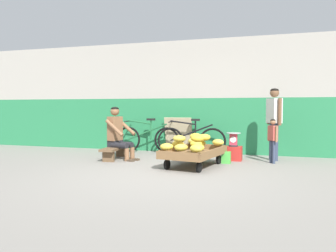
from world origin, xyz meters
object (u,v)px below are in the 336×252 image
Objects in this scene: shopping_bag at (226,157)px; bicycle_near_left at (147,138)px; banana_cart at (194,154)px; customer_adult at (274,116)px; vendor_seated at (118,133)px; customer_child at (273,136)px; sign_board at (179,135)px; weighing_scale at (233,139)px; low_bench at (115,150)px; plastic_crate at (233,153)px; bicycle_far_left at (191,140)px.

bicycle_near_left is at bearing 152.97° from shopping_bag.
banana_cart is 2.03m from customer_adult.
customer_child is at bearing 8.16° from vendor_seated.
shopping_bag is (-0.91, -0.69, -0.83)m from customer_adult.
sign_board reaches higher than bicycle_near_left.
customer_adult is at bearing 40.60° from banana_cart.
vendor_seated reaches higher than weighing_scale.
banana_cart is 1.75× the size of customer_child.
weighing_scale is 0.34× the size of customer_child.
customer_adult is 1.71× the size of customer_child.
customer_child is 1.03m from shopping_bag.
low_bench is at bearing -102.75° from bicycle_near_left.
bicycle_near_left is 3.11m from customer_adult.
bicycle_near_left reaches higher than plastic_crate.
sign_board is 0.58× the size of customer_adult.
plastic_crate is at bearing -162.61° from customer_adult.
customer_child is (0.80, -0.14, 0.10)m from weighing_scale.
low_bench is (-1.86, 0.41, -0.04)m from banana_cart.
sign_board is (0.93, 1.52, -0.13)m from vendor_seated.
plastic_crate is (0.63, 0.98, -0.09)m from banana_cart.
bicycle_far_left is at bearing 41.82° from low_bench.
plastic_crate is 0.90m from customer_child.
low_bench is 1.83m from sign_board.
shopping_bag is at bearing -101.96° from plastic_crate.
vendor_seated reaches higher than sign_board.
vendor_seated is 0.69× the size of bicycle_near_left.
customer_adult reaches higher than vendor_seated.
vendor_seated is 1.85m from bicycle_far_left.
vendor_seated is 0.75× the size of customer_adult.
weighing_scale is at bearing -16.25° from bicycle_near_left.
plastic_crate reaches higher than shopping_bag.
bicycle_far_left is (1.40, 1.25, 0.15)m from low_bench.
customer_child reaches higher than bicycle_near_left.
vendor_seated is 1.27× the size of customer_child.
sign_board reaches higher than low_bench.
bicycle_far_left is (-1.09, 0.68, -0.10)m from weighing_scale.
plastic_crate is at bearing 90.00° from weighing_scale.
bicycle_near_left is at bearing 77.25° from low_bench.
weighing_scale is 0.20× the size of customer_adult.
banana_cart is 1.78× the size of sign_board.
bicycle_far_left is at bearing -33.13° from sign_board.
sign_board is at bearing 147.80° from plastic_crate.
vendor_seated reaches higher than low_bench.
low_bench is 0.68× the size of bicycle_far_left.
customer_adult is at bearing 14.89° from vendor_seated.
bicycle_far_left is 2.06m from customer_child.
bicycle_near_left is 1.00× the size of bicycle_far_left.
low_bench is 0.73× the size of customer_adult.
customer_child is at bearing 18.39° from shopping_bag.
bicycle_near_left reaches higher than low_bench.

